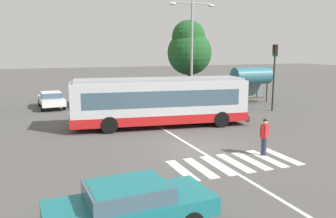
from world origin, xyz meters
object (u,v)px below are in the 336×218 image
at_px(pedestrian_crossing_street, 264,135).
at_px(twin_arm_street_lamp, 192,44).
at_px(bus_stop_shelter, 251,76).
at_px(parked_car_champagne, 85,97).
at_px(parked_car_silver, 143,94).
at_px(foreground_sedan, 130,204).
at_px(parked_car_white, 51,99).
at_px(traffic_light_far_corner, 274,67).
at_px(parked_car_teal, 114,96).
at_px(parked_car_charcoal, 171,93).
at_px(background_tree_right, 189,48).
at_px(parked_car_black, 196,92).
at_px(city_transit_bus, 160,102).

bearing_deg(pedestrian_crossing_street, twin_arm_street_lamp, 79.56).
bearing_deg(bus_stop_shelter, pedestrian_crossing_street, -122.78).
distance_m(parked_car_champagne, parked_car_silver, 5.42).
bearing_deg(pedestrian_crossing_street, parked_car_champagne, 108.04).
bearing_deg(foreground_sedan, parked_car_white, 92.44).
relative_size(parked_car_silver, traffic_light_far_corner, 0.89).
bearing_deg(bus_stop_shelter, twin_arm_street_lamp, -173.63).
relative_size(parked_car_white, parked_car_teal, 1.00).
height_order(pedestrian_crossing_street, parked_car_teal, pedestrian_crossing_street).
bearing_deg(twin_arm_street_lamp, traffic_light_far_corner, -31.13).
xyz_separation_m(parked_car_teal, bus_stop_shelter, (11.81, -3.92, 1.65)).
bearing_deg(pedestrian_crossing_street, parked_car_charcoal, 82.36).
bearing_deg(foreground_sedan, background_tree_right, 61.81).
height_order(pedestrian_crossing_street, twin_arm_street_lamp, twin_arm_street_lamp).
relative_size(parked_car_silver, parked_car_black, 1.02).
xyz_separation_m(traffic_light_far_corner, bus_stop_shelter, (0.78, 4.07, -1.05)).
xyz_separation_m(parked_car_champagne, parked_car_black, (10.69, -0.15, 0.00)).
xyz_separation_m(twin_arm_street_lamp, background_tree_right, (3.20, 7.36, -0.34)).
height_order(city_transit_bus, traffic_light_far_corner, traffic_light_far_corner).
height_order(parked_car_champagne, background_tree_right, background_tree_right).
xyz_separation_m(foreground_sedan, parked_car_champagne, (1.83, 21.63, 0.00)).
height_order(foreground_sedan, traffic_light_far_corner, traffic_light_far_corner).
bearing_deg(parked_car_teal, parked_car_silver, 5.02).
xyz_separation_m(parked_car_white, parked_car_teal, (5.32, 0.15, 0.00)).
distance_m(city_transit_bus, bus_stop_shelter, 12.63).
distance_m(pedestrian_crossing_street, twin_arm_street_lamp, 13.72).
relative_size(traffic_light_far_corner, twin_arm_street_lamp, 0.61).
height_order(pedestrian_crossing_street, parked_car_silver, pedestrian_crossing_street).
bearing_deg(city_transit_bus, parked_car_silver, 78.40).
xyz_separation_m(parked_car_charcoal, bus_stop_shelter, (6.43, -3.45, 1.65)).
distance_m(pedestrian_crossing_street, foreground_sedan, 8.61).
bearing_deg(pedestrian_crossing_street, background_tree_right, 74.59).
bearing_deg(pedestrian_crossing_street, parked_car_silver, 90.83).
height_order(city_transit_bus, parked_car_champagne, city_transit_bus).
xyz_separation_m(parked_car_silver, bus_stop_shelter, (8.96, -4.17, 1.65)).
distance_m(city_transit_bus, foreground_sedan, 12.79).
bearing_deg(background_tree_right, twin_arm_street_lamp, -113.50).
bearing_deg(pedestrian_crossing_street, parked_car_white, 115.97).
height_order(city_transit_bus, bus_stop_shelter, bus_stop_shelter).
distance_m(pedestrian_crossing_street, background_tree_right, 21.30).
bearing_deg(parked_car_champagne, traffic_light_far_corner, -30.37).
bearing_deg(parked_car_black, traffic_light_far_corner, -69.57).
bearing_deg(parked_car_silver, parked_car_white, -177.21).
height_order(parked_car_white, parked_car_champagne, same).
bearing_deg(traffic_light_far_corner, parked_car_silver, 134.81).
relative_size(pedestrian_crossing_street, parked_car_white, 0.37).
bearing_deg(pedestrian_crossing_street, traffic_light_far_corner, 50.00).
bearing_deg(parked_car_charcoal, parked_car_white, 178.27).
bearing_deg(bus_stop_shelter, background_tree_right, 115.29).
distance_m(twin_arm_street_lamp, background_tree_right, 8.03).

